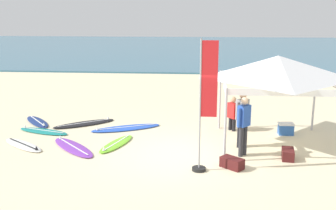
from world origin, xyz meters
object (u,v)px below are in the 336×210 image
(surfboard_lime, at_px, (116,144))
(gear_bag_near_tent, at_px, (232,163))
(surfboard_teal, at_px, (43,131))
(banner_flag, at_px, (205,112))
(person_red, at_px, (233,112))
(gear_bag_by_pole, at_px, (288,154))
(surfboard_white, at_px, (23,145))
(surfboard_navy, at_px, (37,122))
(surfboard_black, at_px, (84,124))
(surfboard_blue, at_px, (126,128))
(person_grey, at_px, (242,115))
(canopy_tent, at_px, (278,68))
(person_blue, at_px, (244,122))
(cooler_box, at_px, (286,129))
(surfboard_purple, at_px, (73,147))

(surfboard_lime, height_order, gear_bag_near_tent, gear_bag_near_tent)
(surfboard_teal, relative_size, banner_flag, 0.59)
(person_red, distance_m, gear_bag_by_pole, 3.00)
(gear_bag_by_pole, bearing_deg, surfboard_white, 176.70)
(banner_flag, bearing_deg, surfboard_navy, 146.25)
(surfboard_white, bearing_deg, banner_flag, -15.13)
(surfboard_black, bearing_deg, surfboard_blue, -14.92)
(surfboard_lime, bearing_deg, person_grey, 2.16)
(surfboard_blue, relative_size, banner_flag, 0.74)
(canopy_tent, bearing_deg, banner_flag, -133.63)
(surfboard_white, xyz_separation_m, surfboard_black, (1.19, 2.48, -0.00))
(surfboard_teal, relative_size, surfboard_navy, 1.11)
(person_blue, distance_m, gear_bag_by_pole, 1.51)
(surfboard_lime, height_order, gear_bag_by_pole, gear_bag_by_pole)
(canopy_tent, xyz_separation_m, surfboard_navy, (-8.26, 1.79, -2.35))
(canopy_tent, bearing_deg, cooler_box, 60.52)
(gear_bag_near_tent, relative_size, cooler_box, 1.20)
(surfboard_teal, bearing_deg, surfboard_black, 42.40)
(surfboard_purple, relative_size, person_blue, 1.20)
(surfboard_teal, relative_size, person_blue, 1.17)
(cooler_box, bearing_deg, person_red, 169.54)
(surfboard_lime, bearing_deg, surfboard_teal, 158.12)
(person_blue, bearing_deg, surfboard_purple, 177.56)
(gear_bag_near_tent, bearing_deg, surfboard_black, 143.53)
(surfboard_teal, xyz_separation_m, surfboard_purple, (1.52, -1.52, -0.00))
(surfboard_black, distance_m, person_blue, 6.15)
(surfboard_navy, bearing_deg, surfboard_black, -3.26)
(canopy_tent, distance_m, surfboard_blue, 5.54)
(surfboard_blue, xyz_separation_m, banner_flag, (2.68, -3.54, 1.54))
(person_grey, height_order, cooler_box, person_grey)
(surfboard_teal, distance_m, surfboard_white, 1.45)
(surfboard_purple, bearing_deg, person_grey, 6.23)
(surfboard_black, bearing_deg, banner_flag, -42.77)
(surfboard_black, distance_m, person_red, 5.35)
(banner_flag, bearing_deg, surfboard_blue, 127.15)
(surfboard_teal, bearing_deg, person_blue, -14.80)
(surfboard_white, xyz_separation_m, person_red, (6.50, 2.18, 0.62))
(person_blue, height_order, person_grey, same)
(surfboard_lime, distance_m, gear_bag_near_tent, 3.77)
(surfboard_lime, bearing_deg, gear_bag_near_tent, -24.84)
(surfboard_lime, relative_size, gear_bag_by_pole, 3.17)
(surfboard_white, bearing_deg, surfboard_navy, 103.24)
(person_red, distance_m, cooler_box, 1.84)
(banner_flag, bearing_deg, person_blue, 46.94)
(surfboard_black, bearing_deg, gear_bag_near_tent, -36.47)
(surfboard_navy, xyz_separation_m, surfboard_black, (1.80, -0.10, -0.00))
(surfboard_navy, xyz_separation_m, person_red, (7.11, -0.41, 0.62))
(banner_flag, distance_m, gear_bag_near_tent, 1.64)
(surfboard_navy, xyz_separation_m, person_grey, (7.25, -2.10, 0.95))
(surfboard_purple, bearing_deg, surfboard_lime, 18.22)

